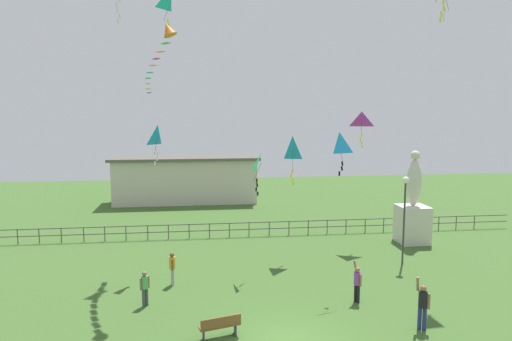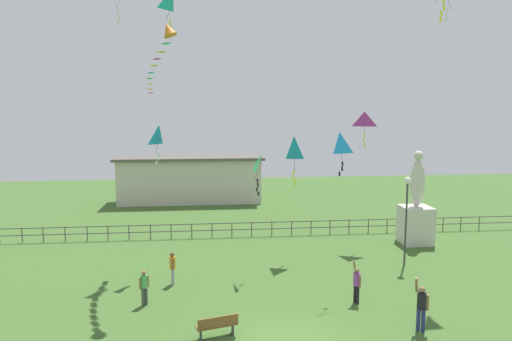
{
  "view_description": "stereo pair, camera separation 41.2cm",
  "coord_description": "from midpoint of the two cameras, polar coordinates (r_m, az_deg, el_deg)",
  "views": [
    {
      "loc": [
        -3.14,
        -15.33,
        8.17
      ],
      "look_at": [
        -0.52,
        5.64,
        5.4
      ],
      "focal_mm": 32.96,
      "sensor_mm": 36.0,
      "label": 1
    },
    {
      "loc": [
        -2.73,
        -15.38,
        8.17
      ],
      "look_at": [
        -0.52,
        5.64,
        5.4
      ],
      "focal_mm": 32.96,
      "sensor_mm": 36.0,
      "label": 2
    }
  ],
  "objects": [
    {
      "name": "person_1",
      "position": [
        19.02,
        18.98,
        -15.03
      ],
      "size": [
        0.49,
        0.46,
        2.03
      ],
      "color": "navy",
      "rests_on": "ground_plane"
    },
    {
      "name": "kite_3",
      "position": [
        23.12,
        0.11,
        0.8
      ],
      "size": [
        0.63,
        0.88,
        2.11
      ],
      "color": "#1EB759"
    },
    {
      "name": "person_0",
      "position": [
        22.66,
        -10.65,
        -11.38
      ],
      "size": [
        0.29,
        0.47,
        1.57
      ],
      "color": "#99999E",
      "rests_on": "ground_plane"
    },
    {
      "name": "lamppost",
      "position": [
        25.69,
        17.18,
        -3.59
      ],
      "size": [
        0.36,
        0.36,
        4.7
      ],
      "color": "#38383D",
      "rests_on": "ground_plane"
    },
    {
      "name": "waterfront_railing",
      "position": [
        30.42,
        -2.14,
        -6.91
      ],
      "size": [
        36.02,
        0.06,
        0.95
      ],
      "color": "#4C4742",
      "rests_on": "ground_plane"
    },
    {
      "name": "kite_4",
      "position": [
        28.71,
        12.29,
        5.86
      ],
      "size": [
        1.19,
        0.94,
        2.13
      ],
      "color": "#B22DB2"
    },
    {
      "name": "streamer_kite",
      "position": [
        21.96,
        -11.46,
        15.69
      ],
      "size": [
        1.9,
        4.98,
        2.97
      ],
      "color": "orange"
    },
    {
      "name": "pavilion_building",
      "position": [
        41.83,
        -8.81,
        -1.04
      ],
      "size": [
        12.85,
        4.09,
        4.04
      ],
      "color": "beige",
      "rests_on": "ground_plane"
    },
    {
      "name": "kite_6",
      "position": [
        21.35,
        9.52,
        3.15
      ],
      "size": [
        0.85,
        0.63,
        1.93
      ],
      "color": "#198CD1"
    },
    {
      "name": "person_3",
      "position": [
        20.83,
        11.62,
        -13.09
      ],
      "size": [
        0.31,
        0.49,
        1.81
      ],
      "color": "black",
      "rests_on": "ground_plane"
    },
    {
      "name": "park_bench",
      "position": [
        17.76,
        -5.08,
        -18.29
      ],
      "size": [
        1.55,
        0.8,
        0.85
      ],
      "color": "brown",
      "rests_on": "ground_plane"
    },
    {
      "name": "kite_0",
      "position": [
        26.68,
        -10.71,
        19.65
      ],
      "size": [
        1.03,
        1.13,
        2.16
      ],
      "color": "#19B2B2"
    },
    {
      "name": "kite_2",
      "position": [
        23.76,
        -12.3,
        4.06
      ],
      "size": [
        0.71,
        0.77,
        1.99
      ],
      "color": "#198CD1"
    },
    {
      "name": "kite_7",
      "position": [
        25.37,
        3.98,
        2.42
      ],
      "size": [
        0.85,
        0.91,
        2.7
      ],
      "color": "#198CD1"
    },
    {
      "name": "person_2",
      "position": [
        20.67,
        -13.92,
        -13.46
      ],
      "size": [
        0.38,
        0.3,
        1.5
      ],
      "color": "#3F4C47",
      "rests_on": "ground_plane"
    },
    {
      "name": "statue_monument",
      "position": [
        30.36,
        18.12,
        -5.04
      ],
      "size": [
        1.74,
        1.74,
        5.69
      ],
      "color": "beige",
      "rests_on": "ground_plane"
    }
  ]
}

